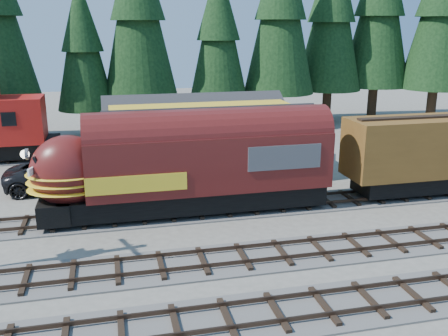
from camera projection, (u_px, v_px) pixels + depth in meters
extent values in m
plane|color=#6B665B|center=(244.00, 240.00, 23.86)|extent=(120.00, 120.00, 0.00)
cube|color=#4C4947|center=(388.00, 196.00, 29.79)|extent=(68.00, 3.20, 0.08)
cube|color=#38281E|center=(395.00, 197.00, 29.05)|extent=(68.00, 0.08, 0.16)
cube|color=#38281E|center=(382.00, 189.00, 30.40)|extent=(68.00, 0.08, 0.16)
cube|color=#38281E|center=(445.00, 226.00, 24.79)|extent=(68.00, 0.08, 0.16)
cube|color=#4C4947|center=(58.00, 158.00, 38.51)|extent=(32.00, 3.20, 0.08)
cube|color=#38281E|center=(57.00, 157.00, 37.77)|extent=(32.00, 0.08, 0.16)
cube|color=#38281E|center=(58.00, 153.00, 39.12)|extent=(32.00, 0.08, 0.16)
cube|color=gold|center=(203.00, 153.00, 33.22)|extent=(12.00, 6.00, 3.40)
cube|color=gold|center=(202.00, 117.00, 32.55)|extent=(11.88, 3.30, 1.44)
cube|color=white|center=(110.00, 154.00, 30.82)|extent=(0.06, 2.40, 0.60)
cone|color=black|center=(82.00, 44.00, 43.76)|extent=(5.07, 5.07, 11.54)
cone|color=black|center=(138.00, 10.00, 44.32)|extent=(6.81, 6.81, 15.50)
cone|color=black|center=(218.00, 32.00, 46.36)|extent=(5.64, 5.64, 12.85)
cone|color=black|center=(281.00, 10.00, 47.29)|extent=(6.86, 6.86, 15.63)
cone|color=black|center=(332.00, 14.00, 50.42)|extent=(6.72, 6.72, 15.31)
cone|color=black|center=(380.00, 7.00, 51.68)|extent=(7.13, 7.13, 16.25)
cone|color=black|center=(442.00, 7.00, 49.72)|extent=(7.08, 7.08, 16.13)
cube|color=black|center=(196.00, 198.00, 27.01)|extent=(14.17, 2.54, 1.09)
cube|color=#561613|center=(210.00, 161.00, 26.62)|extent=(12.93, 2.98, 2.98)
ellipsoid|color=#561613|center=(69.00, 171.00, 25.05)|extent=(3.78, 2.92, 3.68)
cube|color=#38383A|center=(275.00, 151.00, 27.33)|extent=(3.98, 3.04, 1.29)
sphere|color=white|center=(25.00, 154.00, 24.35)|extent=(0.44, 0.44, 0.44)
imported|color=black|center=(63.00, 175.00, 30.92)|extent=(6.90, 3.23, 1.91)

